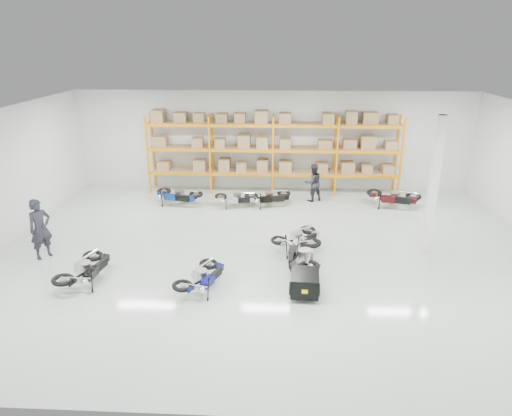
# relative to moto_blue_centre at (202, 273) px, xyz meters

# --- Properties ---
(room) EXTENTS (18.00, 18.00, 18.00)m
(room) POSITION_rel_moto_blue_centre_xyz_m (1.83, 2.42, 1.74)
(room) COLOR #A9BDAE
(room) RESTS_ON ground
(pallet_rack) EXTENTS (11.28, 0.98, 3.62)m
(pallet_rack) POSITION_rel_moto_blue_centre_xyz_m (1.83, 8.87, 1.75)
(pallet_rack) COLOR orange
(pallet_rack) RESTS_ON ground
(structural_column) EXTENTS (0.25, 0.25, 4.50)m
(structural_column) POSITION_rel_moto_blue_centre_xyz_m (7.03, 2.92, 1.74)
(structural_column) COLOR white
(structural_column) RESTS_ON ground
(moto_blue_centre) EXTENTS (1.39, 1.86, 1.08)m
(moto_blue_centre) POSITION_rel_moto_blue_centre_xyz_m (0.00, 0.00, 0.00)
(moto_blue_centre) COLOR #080952
(moto_blue_centre) RESTS_ON ground
(moto_silver_left) EXTENTS (1.76, 1.71, 1.06)m
(moto_silver_left) POSITION_rel_moto_blue_centre_xyz_m (2.78, 2.82, -0.01)
(moto_silver_left) COLOR #ABAEB2
(moto_silver_left) RESTS_ON ground
(moto_black_far_left) EXTENTS (1.19, 1.93, 1.17)m
(moto_black_far_left) POSITION_rel_moto_blue_centre_xyz_m (-3.43, 0.23, 0.04)
(moto_black_far_left) COLOR black
(moto_black_far_left) RESTS_ON ground
(moto_touring_right) EXTENTS (1.16, 2.03, 1.25)m
(moto_touring_right) POSITION_rel_moto_blue_centre_xyz_m (2.86, 1.40, 0.08)
(moto_touring_right) COLOR black
(moto_touring_right) RESTS_ON ground
(trailer) EXTENTS (0.84, 1.60, 0.67)m
(trailer) POSITION_rel_moto_blue_centre_xyz_m (2.86, -0.19, -0.12)
(trailer) COLOR black
(trailer) RESTS_ON ground
(moto_back_a) EXTENTS (1.95, 1.29, 1.16)m
(moto_back_a) POSITION_rel_moto_blue_centre_xyz_m (-2.17, 6.89, 0.04)
(moto_back_a) COLOR navy
(moto_back_a) RESTS_ON ground
(moto_back_b) EXTENTS (1.64, 0.95, 1.01)m
(moto_back_b) POSITION_rel_moto_blue_centre_xyz_m (0.34, 6.79, -0.03)
(moto_back_b) COLOR #A3A8AD
(moto_back_b) RESTS_ON ground
(moto_back_c) EXTENTS (1.87, 1.27, 1.11)m
(moto_back_c) POSITION_rel_moto_blue_centre_xyz_m (1.70, 6.92, 0.01)
(moto_back_c) COLOR black
(moto_back_c) RESTS_ON ground
(moto_back_d) EXTENTS (2.09, 1.39, 1.24)m
(moto_back_d) POSITION_rel_moto_blue_centre_xyz_m (6.90, 7.02, 0.07)
(moto_back_d) COLOR #380B11
(moto_back_d) RESTS_ON ground
(person_left) EXTENTS (0.81, 0.86, 1.98)m
(person_left) POSITION_rel_moto_blue_centre_xyz_m (-5.45, 1.76, 0.48)
(person_left) COLOR black
(person_left) RESTS_ON ground
(person_back) EXTENTS (0.98, 0.89, 1.64)m
(person_back) POSITION_rel_moto_blue_centre_xyz_m (3.59, 7.67, 0.31)
(person_back) COLOR #222029
(person_back) RESTS_ON ground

